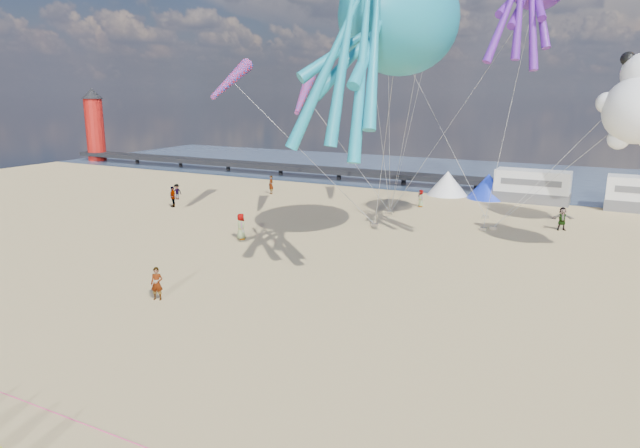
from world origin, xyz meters
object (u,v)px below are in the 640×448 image
at_px(beachgoer_0, 241,226).
at_px(windsock_right, 304,94).
at_px(windsock_mid, 403,53).
at_px(beachgoer_4, 562,219).
at_px(motorhome_0, 532,186).
at_px(sandbag_e, 390,213).
at_px(windsock_left, 231,80).
at_px(standing_person, 157,284).
at_px(kite_panda, 638,110).
at_px(tent_white, 447,183).
at_px(beachgoer_6, 421,198).
at_px(sandbag_b, 483,229).
at_px(sandbag_c, 493,228).
at_px(beachgoer_2, 177,192).
at_px(beachgoer_5, 271,185).
at_px(kite_octopus_teal, 400,18).
at_px(beachgoer_3, 173,197).
at_px(tent_blue, 488,186).
at_px(sandbag_a, 375,225).
at_px(sandbag_d, 485,217).
at_px(lighthouse, 95,130).

height_order(beachgoer_0, windsock_right, windsock_right).
bearing_deg(windsock_mid, beachgoer_4, -14.28).
relative_size(motorhome_0, sandbag_e, 13.20).
bearing_deg(windsock_left, standing_person, -79.32).
bearing_deg(beachgoer_4, standing_person, -146.21).
height_order(beachgoer_0, kite_panda, kite_panda).
relative_size(tent_white, beachgoer_6, 2.59).
height_order(sandbag_b, sandbag_c, same).
xyz_separation_m(beachgoer_2, beachgoer_4, (33.94, 3.94, 0.13)).
distance_m(beachgoer_5, windsock_right, 15.96).
bearing_deg(kite_octopus_teal, standing_person, -102.31).
xyz_separation_m(sandbag_c, windsock_left, (-19.81, -5.55, 10.92)).
xyz_separation_m(beachgoer_6, windsock_left, (-12.26, -11.23, 10.25)).
bearing_deg(beachgoer_2, windsock_left, -31.41).
xyz_separation_m(beachgoer_3, beachgoer_5, (4.24, 9.68, -0.01)).
distance_m(tent_blue, windsock_mid, 16.90).
xyz_separation_m(sandbag_b, sandbag_c, (0.59, 0.71, 0.00)).
bearing_deg(sandbag_a, sandbag_b, 18.55).
xyz_separation_m(beachgoer_4, sandbag_d, (-5.94, 1.45, -0.77)).
xyz_separation_m(beachgoer_4, kite_octopus_teal, (-8.79, -12.30, 13.45)).
bearing_deg(sandbag_b, beachgoer_6, 137.44).
distance_m(sandbag_e, windsock_left, 16.98).
height_order(motorhome_0, beachgoer_0, motorhome_0).
relative_size(tent_white, sandbag_d, 8.00).
distance_m(kite_panda, windsock_mid, 18.77).
bearing_deg(tent_blue, sandbag_c, -76.41).
bearing_deg(kite_octopus_teal, sandbag_e, 130.50).
height_order(beachgoer_0, sandbag_b, beachgoer_0).
bearing_deg(sandbag_d, sandbag_b, -79.84).
xyz_separation_m(beachgoer_3, sandbag_e, (18.38, 6.24, -0.83)).
xyz_separation_m(sandbag_a, windsock_right, (-5.52, -1.24, 9.89)).
bearing_deg(sandbag_d, sandbag_a, -135.56).
xyz_separation_m(standing_person, windsock_left, (-7.89, 17.49, 10.18)).
distance_m(tent_blue, beachgoer_6, 8.25).
distance_m(beachgoer_5, windsock_left, 14.85).
bearing_deg(standing_person, lighthouse, 118.76).
bearing_deg(standing_person, kite_octopus_teal, 36.55).
xyz_separation_m(sandbag_a, sandbag_d, (6.95, 6.82, 0.00)).
height_order(standing_person, sandbag_b, standing_person).
height_order(tent_blue, windsock_right, windsock_right).
bearing_deg(motorhome_0, standing_person, -109.88).
xyz_separation_m(beachgoer_0, windsock_right, (1.33, 6.76, 9.07)).
xyz_separation_m(sandbag_a, windsock_mid, (0.02, 5.09, 13.00)).
xyz_separation_m(beachgoer_6, windsock_right, (-6.28, -10.21, 9.22)).
relative_size(sandbag_d, windsock_left, 0.07).
bearing_deg(beachgoer_2, beachgoer_6, 8.76).
distance_m(beachgoer_0, beachgoer_4, 23.84).
xyz_separation_m(beachgoer_3, sandbag_a, (18.92, 1.51, -0.83)).
bearing_deg(kite_panda, beachgoer_6, 130.89).
bearing_deg(lighthouse, beachgoer_6, -11.52).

